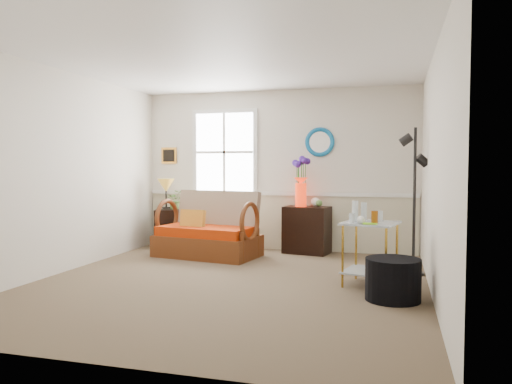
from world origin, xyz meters
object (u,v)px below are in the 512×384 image
(loveseat, at_px, (207,224))
(side_table, at_px, (370,254))
(floor_lamp, at_px, (414,201))
(ottoman, at_px, (393,279))
(cabinet, at_px, (307,230))
(lamp_stand, at_px, (167,228))

(loveseat, relative_size, side_table, 2.06)
(floor_lamp, xyz_separation_m, ottoman, (-0.24, -1.33, -0.71))
(cabinet, distance_m, ottoman, 2.83)
(lamp_stand, height_order, ottoman, lamp_stand)
(cabinet, height_order, floor_lamp, floor_lamp)
(lamp_stand, distance_m, floor_lamp, 4.11)
(loveseat, distance_m, floor_lamp, 3.04)
(side_table, bearing_deg, lamp_stand, 152.00)
(lamp_stand, distance_m, ottoman, 4.40)
(loveseat, distance_m, lamp_stand, 1.14)
(floor_lamp, bearing_deg, cabinet, 152.36)
(side_table, xyz_separation_m, ottoman, (0.26, -0.58, -0.15))
(loveseat, relative_size, lamp_stand, 2.34)
(lamp_stand, xyz_separation_m, cabinet, (2.37, 0.10, 0.05))
(lamp_stand, xyz_separation_m, ottoman, (3.68, -2.40, -0.11))
(floor_lamp, bearing_deg, ottoman, -91.25)
(side_table, bearing_deg, floor_lamp, 56.44)
(lamp_stand, xyz_separation_m, floor_lamp, (3.93, -1.07, 0.60))
(ottoman, bearing_deg, side_table, 113.94)
(cabinet, xyz_separation_m, side_table, (1.06, -1.92, -0.00))
(side_table, distance_m, floor_lamp, 1.06)
(side_table, bearing_deg, ottoman, -66.06)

